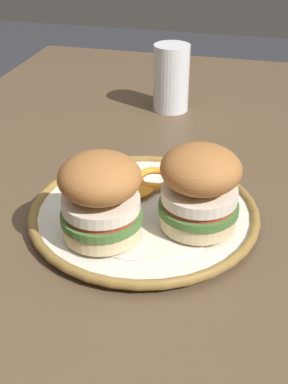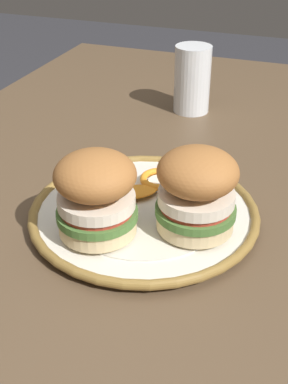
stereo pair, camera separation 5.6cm
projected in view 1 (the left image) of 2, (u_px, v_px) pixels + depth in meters
The scene contains 8 objects.
dining_table at pixel (123, 288), 0.69m from camera, with size 1.49×0.83×0.77m.
dinner_plate at pixel (144, 213), 0.65m from camera, with size 0.29×0.29×0.02m.
sandwich_half_left at pixel (200, 187), 0.59m from camera, with size 0.12×0.12×0.10m.
sandwich_half_right at pixel (101, 196), 0.57m from camera, with size 0.10×0.10×0.10m.
orange_peel_curled at pixel (155, 179), 0.70m from camera, with size 0.06×0.06×0.01m.
orange_peel_strip_long at pixel (128, 192), 0.67m from camera, with size 0.06×0.07×0.01m.
orange_peel_strip_short at pixel (189, 183), 0.69m from camera, with size 0.07×0.08×0.01m.
drinking_glass at pixel (171, 83), 0.94m from camera, with size 0.07×0.07×0.12m.
Camera 1 is at (-0.50, -0.15, 1.14)m, focal length 47.88 mm.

